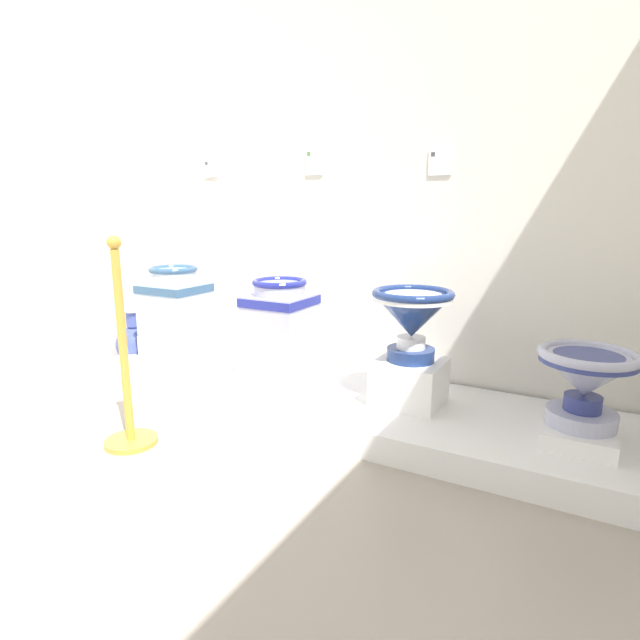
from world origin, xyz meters
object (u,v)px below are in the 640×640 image
object	(u,v)px
decorative_vase_corner	(136,343)
stanchion_post_near_left	(126,384)
info_placard_third	(440,162)
plinth_block_rightmost	(579,433)
plinth_block_broad_patterned	(281,365)
info_placard_second	(314,162)
plinth_block_tall_cobalt	(178,346)
antique_toilet_tall_cobalt	(175,300)
antique_toilet_broad_patterned	(280,316)
antique_toilet_central_ornate	(412,314)
info_placard_first	(211,168)
plinth_block_central_ornate	(409,382)
antique_toilet_rightmost	(586,377)

from	to	relation	value
decorative_vase_corner	stanchion_post_near_left	distance (m)	1.27
info_placard_third	stanchion_post_near_left	distance (m)	1.97
plinth_block_rightmost	decorative_vase_corner	bearing A→B (deg)	178.08
plinth_block_broad_patterned	info_placard_second	world-z (taller)	info_placard_second
plinth_block_tall_cobalt	plinth_block_broad_patterned	bearing A→B (deg)	1.84
antique_toilet_tall_cobalt	antique_toilet_broad_patterned	world-z (taller)	antique_toilet_tall_cobalt
antique_toilet_tall_cobalt	antique_toilet_central_ornate	xyz separation A→B (m)	(1.61, -0.00, 0.07)
info_placard_second	antique_toilet_broad_patterned	bearing A→B (deg)	-91.95
antique_toilet_tall_cobalt	info_placard_first	distance (m)	0.95
info_placard_third	plinth_block_broad_patterned	bearing A→B (deg)	-154.15
info_placard_first	decorative_vase_corner	bearing A→B (deg)	-137.81
plinth_block_rightmost	info_placard_third	bearing A→B (deg)	149.02
plinth_block_central_ornate	plinth_block_rightmost	world-z (taller)	plinth_block_central_ornate
plinth_block_central_ornate	stanchion_post_near_left	size ratio (longest dim) A/B	0.33
plinth_block_rightmost	antique_toilet_rightmost	size ratio (longest dim) A/B	0.92
antique_toilet_rightmost	decorative_vase_corner	world-z (taller)	antique_toilet_rightmost
info_placard_second	info_placard_third	xyz separation A→B (m)	(0.78, -0.00, -0.03)
info_placard_first	antique_toilet_central_ornate	bearing A→B (deg)	-14.29
antique_toilet_central_ornate	antique_toilet_broad_patterned	bearing A→B (deg)	178.10
antique_toilet_tall_cobalt	stanchion_post_near_left	bearing A→B (deg)	-59.11
antique_toilet_broad_patterned	antique_toilet_central_ornate	size ratio (longest dim) A/B	1.09
antique_toilet_tall_cobalt	plinth_block_rightmost	distance (m)	2.43
antique_toilet_central_ornate	decorative_vase_corner	world-z (taller)	antique_toilet_central_ornate
info_placard_first	info_placard_third	distance (m)	1.60
plinth_block_rightmost	plinth_block_broad_patterned	bearing A→B (deg)	176.44
info_placard_third	decorative_vase_corner	world-z (taller)	info_placard_third
antique_toilet_central_ornate	info_placard_second	size ratio (longest dim) A/B	2.60
antique_toilet_central_ornate	info_placard_third	xyz separation A→B (m)	(-0.02, 0.41, 0.76)
info_placard_first	stanchion_post_near_left	world-z (taller)	info_placard_first
antique_toilet_broad_patterned	antique_toilet_rightmost	xyz separation A→B (m)	(1.60, -0.10, -0.08)
plinth_block_broad_patterned	stanchion_post_near_left	distance (m)	0.92
plinth_block_central_ornate	info_placard_second	world-z (taller)	info_placard_second
info_placard_first	decorative_vase_corner	distance (m)	1.34
antique_toilet_tall_cobalt	decorative_vase_corner	distance (m)	0.55
antique_toilet_broad_patterned	antique_toilet_rightmost	bearing A→B (deg)	-3.56
plinth_block_tall_cobalt	info_placard_first	xyz separation A→B (m)	(-0.00, 0.41, 1.17)
plinth_block_rightmost	plinth_block_central_ornate	bearing A→B (deg)	174.76
plinth_block_broad_patterned	info_placard_third	distance (m)	1.45
plinth_block_broad_patterned	antique_toilet_rightmost	bearing A→B (deg)	-3.56
antique_toilet_broad_patterned	antique_toilet_central_ornate	world-z (taller)	antique_toilet_central_ornate
decorative_vase_corner	antique_toilet_rightmost	bearing A→B (deg)	-1.92
plinth_block_rightmost	stanchion_post_near_left	size ratio (longest dim) A/B	0.36
plinth_block_rightmost	info_placard_third	distance (m)	1.51
antique_toilet_tall_cobalt	plinth_block_central_ornate	distance (m)	1.64
antique_toilet_central_ornate	decorative_vase_corner	bearing A→B (deg)	179.37
info_placard_first	stanchion_post_near_left	distance (m)	1.73
antique_toilet_rightmost	info_placard_second	distance (m)	1.92
antique_toilet_tall_cobalt	decorative_vase_corner	size ratio (longest dim) A/B	1.03
plinth_block_central_ornate	info_placard_second	xyz separation A→B (m)	(-0.79, 0.41, 1.15)
antique_toilet_broad_patterned	decorative_vase_corner	world-z (taller)	antique_toilet_broad_patterned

